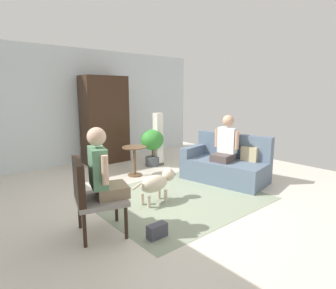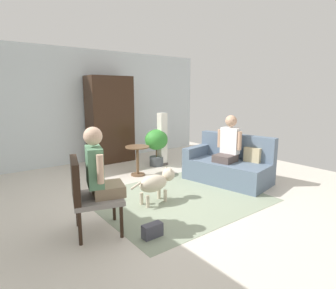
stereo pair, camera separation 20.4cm
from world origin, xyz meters
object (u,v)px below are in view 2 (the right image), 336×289
at_px(person_on_couch, 229,143).
at_px(column_lamp, 162,140).
at_px(person_on_armchair, 99,168).
at_px(potted_plant, 156,143).
at_px(couch, 228,166).
at_px(dog, 156,182).
at_px(handbag, 152,231).
at_px(armoire_cabinet, 110,120).
at_px(round_end_table, 138,156).
at_px(armchair, 87,190).

bearing_deg(person_on_couch, column_lamp, 98.06).
bearing_deg(person_on_armchair, potted_plant, 42.40).
distance_m(couch, dog, 1.78).
bearing_deg(dog, person_on_armchair, -162.46).
xyz_separation_m(column_lamp, handbag, (-2.16, -2.73, -0.54)).
relative_size(dog, handbag, 3.32).
distance_m(person_on_couch, potted_plant, 1.93).
height_order(potted_plant, column_lamp, column_lamp).
height_order(person_on_couch, armoire_cabinet, armoire_cabinet).
distance_m(person_on_armchair, armoire_cabinet, 3.75).
xyz_separation_m(couch, round_end_table, (-1.24, 1.42, 0.10)).
xyz_separation_m(person_on_armchair, potted_plant, (2.44, 2.23, -0.27)).
relative_size(person_on_couch, person_on_armchair, 1.02).
relative_size(person_on_couch, armoire_cabinet, 0.42).
distance_m(round_end_table, armoire_cabinet, 1.63).
xyz_separation_m(armchair, round_end_table, (1.81, 1.77, -0.16)).
relative_size(armchair, person_on_armchair, 1.11).
xyz_separation_m(person_on_armchair, armoire_cabinet, (1.77, 3.30, 0.24)).
xyz_separation_m(round_end_table, armoire_cabinet, (0.11, 1.48, 0.66)).
height_order(couch, armoire_cabinet, armoire_cabinet).
xyz_separation_m(person_on_couch, dog, (-1.74, -0.00, -0.46)).
bearing_deg(handbag, dog, 52.14).
distance_m(couch, person_on_couch, 0.48).
height_order(round_end_table, column_lamp, column_lamp).
xyz_separation_m(person_on_armchair, dog, (1.12, 0.35, -0.50)).
bearing_deg(column_lamp, armoire_cabinet, 126.80).
xyz_separation_m(couch, armchair, (-3.05, -0.35, 0.26)).
height_order(armoire_cabinet, handbag, armoire_cabinet).
distance_m(person_on_armchair, round_end_table, 2.50).
bearing_deg(couch, column_lamp, 99.58).
height_order(potted_plant, handbag, potted_plant).
distance_m(armchair, armoire_cabinet, 3.81).
bearing_deg(person_on_couch, potted_plant, 102.51).
relative_size(couch, round_end_table, 2.76).
bearing_deg(potted_plant, column_lamp, -11.18).
xyz_separation_m(couch, dog, (-1.78, -0.04, 0.02)).
distance_m(armchair, person_on_armchair, 0.31).
bearing_deg(armchair, handbag, -44.86).
relative_size(armoire_cabinet, handbag, 8.33).
distance_m(person_on_couch, armoire_cabinet, 3.15).
distance_m(person_on_couch, person_on_armchair, 2.88).
relative_size(person_on_armchair, armoire_cabinet, 0.41).
bearing_deg(round_end_table, dog, -110.23).
bearing_deg(couch, dog, -178.74).
distance_m(dog, armoire_cabinet, 3.11).
bearing_deg(round_end_table, armchair, -135.52).
height_order(person_on_couch, column_lamp, person_on_couch).
xyz_separation_m(potted_plant, handbag, (-2.01, -2.76, -0.48)).
xyz_separation_m(couch, armoire_cabinet, (-1.13, 2.91, 0.76)).
height_order(couch, armchair, armchair).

